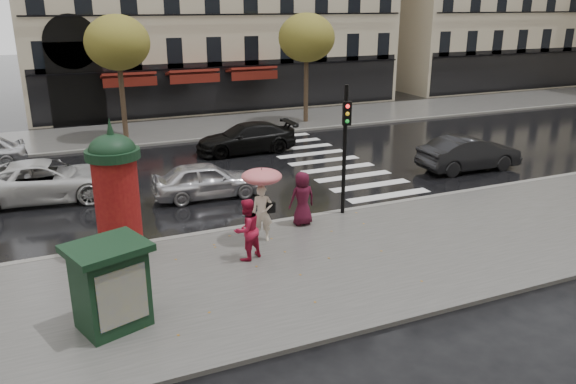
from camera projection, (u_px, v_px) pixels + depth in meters
name	position (u px, v px, depth m)	size (l,w,h in m)	color
ground	(291.00, 264.00, 16.22)	(160.00, 160.00, 0.00)	black
near_sidewalk	(298.00, 269.00, 15.77)	(90.00, 7.00, 0.12)	#474744
far_sidewalk	(159.00, 131.00, 32.70)	(90.00, 6.00, 0.12)	#474744
near_kerb	(254.00, 226.00, 18.80)	(90.00, 0.25, 0.14)	slate
far_kerb	(170.00, 142.00, 30.09)	(90.00, 0.25, 0.14)	slate
zebra_crossing	(324.00, 161.00, 26.83)	(3.60, 11.75, 0.01)	silver
tree_far_left	(117.00, 43.00, 29.44)	(3.40, 3.40, 6.64)	#38281C
tree_far_right	(307.00, 38.00, 33.62)	(3.40, 3.40, 6.64)	#38281C
woman_umbrella	(262.00, 193.00, 17.06)	(1.23, 1.23, 2.37)	beige
woman_red	(247.00, 229.00, 15.99)	(0.89, 0.69, 1.82)	#AD1534
man_burgundy	(302.00, 198.00, 18.54)	(0.89, 0.58, 1.82)	#460E20
morris_column	(116.00, 191.00, 15.98)	(1.51, 1.51, 4.07)	black
traffic_light	(345.00, 138.00, 18.90)	(0.33, 0.44, 4.49)	black
newsstand	(110.00, 285.00, 12.58)	(2.04, 1.88, 2.02)	black
car_silver	(206.00, 180.00, 21.58)	(1.66, 4.13, 1.41)	silver
car_darkgrey	(469.00, 153.00, 25.14)	(1.63, 4.68, 1.54)	black
car_white	(47.00, 181.00, 21.30)	(2.53, 5.49, 1.53)	silver
car_black	(246.00, 138.00, 28.15)	(2.05, 5.05, 1.47)	black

